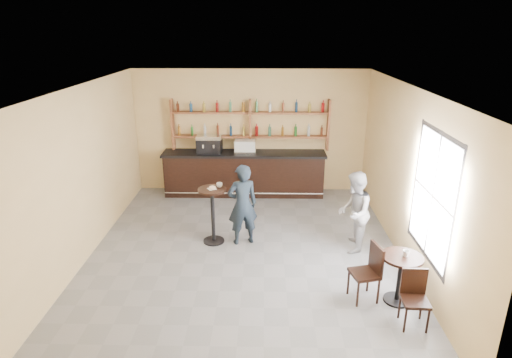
{
  "coord_description": "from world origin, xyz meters",
  "views": [
    {
      "loc": [
        0.36,
        -7.42,
        4.19
      ],
      "look_at": [
        0.2,
        0.8,
        1.25
      ],
      "focal_mm": 30.0,
      "sensor_mm": 36.0,
      "label": 1
    }
  ],
  "objects_px": {
    "man_main": "(242,205)",
    "chair_south": "(415,300)",
    "chair_west": "(364,273)",
    "bar_counter": "(244,173)",
    "patron_second": "(354,212)",
    "espresso_machine": "(209,144)",
    "pedestal_table": "(213,216)",
    "cafe_table": "(399,279)",
    "pastry_case": "(245,146)"
  },
  "relations": [
    {
      "from": "patron_second",
      "to": "pedestal_table",
      "type": "bearing_deg",
      "value": -80.19
    },
    {
      "from": "man_main",
      "to": "chair_south",
      "type": "height_order",
      "value": "man_main"
    },
    {
      "from": "pedestal_table",
      "to": "man_main",
      "type": "distance_m",
      "value": 0.66
    },
    {
      "from": "pastry_case",
      "to": "patron_second",
      "type": "bearing_deg",
      "value": -44.52
    },
    {
      "from": "pedestal_table",
      "to": "cafe_table",
      "type": "relative_size",
      "value": 1.42
    },
    {
      "from": "espresso_machine",
      "to": "man_main",
      "type": "bearing_deg",
      "value": -66.59
    },
    {
      "from": "cafe_table",
      "to": "chair_south",
      "type": "distance_m",
      "value": 0.6
    },
    {
      "from": "man_main",
      "to": "cafe_table",
      "type": "distance_m",
      "value": 3.26
    },
    {
      "from": "pedestal_table",
      "to": "chair_west",
      "type": "bearing_deg",
      "value": -35.88
    },
    {
      "from": "pastry_case",
      "to": "patron_second",
      "type": "relative_size",
      "value": 0.34
    },
    {
      "from": "cafe_table",
      "to": "chair_south",
      "type": "xyz_separation_m",
      "value": [
        0.05,
        -0.6,
        0.02
      ]
    },
    {
      "from": "espresso_machine",
      "to": "pedestal_table",
      "type": "bearing_deg",
      "value": -78.4
    },
    {
      "from": "man_main",
      "to": "patron_second",
      "type": "height_order",
      "value": "man_main"
    },
    {
      "from": "bar_counter",
      "to": "patron_second",
      "type": "bearing_deg",
      "value": -52.71
    },
    {
      "from": "pedestal_table",
      "to": "chair_south",
      "type": "height_order",
      "value": "pedestal_table"
    },
    {
      "from": "pedestal_table",
      "to": "man_main",
      "type": "xyz_separation_m",
      "value": [
        0.6,
        -0.02,
        0.26
      ]
    },
    {
      "from": "espresso_machine",
      "to": "chair_west",
      "type": "height_order",
      "value": "espresso_machine"
    },
    {
      "from": "espresso_machine",
      "to": "cafe_table",
      "type": "relative_size",
      "value": 0.76
    },
    {
      "from": "pastry_case",
      "to": "pedestal_table",
      "type": "distance_m",
      "value": 2.85
    },
    {
      "from": "chair_west",
      "to": "cafe_table",
      "type": "bearing_deg",
      "value": 70.82
    },
    {
      "from": "espresso_machine",
      "to": "pedestal_table",
      "type": "distance_m",
      "value": 2.84
    },
    {
      "from": "cafe_table",
      "to": "patron_second",
      "type": "distance_m",
      "value": 1.79
    },
    {
      "from": "cafe_table",
      "to": "chair_west",
      "type": "xyz_separation_m",
      "value": [
        -0.55,
        0.05,
        0.07
      ]
    },
    {
      "from": "man_main",
      "to": "chair_west",
      "type": "relative_size",
      "value": 1.76
    },
    {
      "from": "patron_second",
      "to": "espresso_machine",
      "type": "bearing_deg",
      "value": -118.07
    },
    {
      "from": "cafe_table",
      "to": "patron_second",
      "type": "relative_size",
      "value": 0.51
    },
    {
      "from": "chair_west",
      "to": "patron_second",
      "type": "height_order",
      "value": "patron_second"
    },
    {
      "from": "cafe_table",
      "to": "patron_second",
      "type": "xyz_separation_m",
      "value": [
        -0.42,
        1.69,
        0.4
      ]
    },
    {
      "from": "espresso_machine",
      "to": "bar_counter",
      "type": "bearing_deg",
      "value": 3.69
    },
    {
      "from": "chair_west",
      "to": "chair_south",
      "type": "xyz_separation_m",
      "value": [
        0.6,
        -0.65,
        -0.04
      ]
    },
    {
      "from": "bar_counter",
      "to": "chair_west",
      "type": "height_order",
      "value": "bar_counter"
    },
    {
      "from": "pastry_case",
      "to": "cafe_table",
      "type": "height_order",
      "value": "pastry_case"
    },
    {
      "from": "man_main",
      "to": "cafe_table",
      "type": "xyz_separation_m",
      "value": [
        2.59,
        -1.94,
        -0.43
      ]
    },
    {
      "from": "man_main",
      "to": "chair_west",
      "type": "bearing_deg",
      "value": 119.49
    },
    {
      "from": "man_main",
      "to": "pastry_case",
      "type": "bearing_deg",
      "value": -106.38
    },
    {
      "from": "pastry_case",
      "to": "patron_second",
      "type": "height_order",
      "value": "patron_second"
    },
    {
      "from": "pastry_case",
      "to": "patron_second",
      "type": "xyz_separation_m",
      "value": [
        2.23,
        -2.97,
        -0.49
      ]
    },
    {
      "from": "bar_counter",
      "to": "pedestal_table",
      "type": "bearing_deg",
      "value": -100.65
    },
    {
      "from": "espresso_machine",
      "to": "pastry_case",
      "type": "bearing_deg",
      "value": 3.69
    },
    {
      "from": "pedestal_table",
      "to": "cafe_table",
      "type": "distance_m",
      "value": 3.75
    },
    {
      "from": "chair_south",
      "to": "patron_second",
      "type": "distance_m",
      "value": 2.37
    },
    {
      "from": "man_main",
      "to": "chair_south",
      "type": "relative_size",
      "value": 1.94
    },
    {
      "from": "espresso_machine",
      "to": "chair_west",
      "type": "distance_m",
      "value": 5.59
    },
    {
      "from": "espresso_machine",
      "to": "pastry_case",
      "type": "xyz_separation_m",
      "value": [
        0.92,
        0.0,
        -0.06
      ]
    },
    {
      "from": "pastry_case",
      "to": "chair_west",
      "type": "relative_size",
      "value": 0.57
    },
    {
      "from": "chair_west",
      "to": "man_main",
      "type": "bearing_deg",
      "value": -146.8
    },
    {
      "from": "patron_second",
      "to": "chair_south",
      "type": "bearing_deg",
      "value": 26.82
    },
    {
      "from": "espresso_machine",
      "to": "patron_second",
      "type": "distance_m",
      "value": 4.37
    },
    {
      "from": "chair_south",
      "to": "pedestal_table",
      "type": "bearing_deg",
      "value": 143.93
    },
    {
      "from": "pastry_case",
      "to": "cafe_table",
      "type": "bearing_deg",
      "value": -51.83
    }
  ]
}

